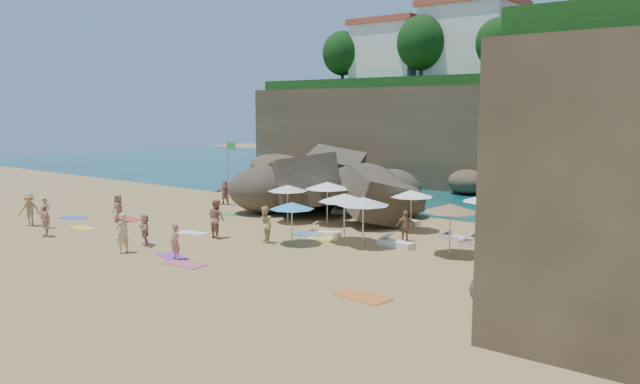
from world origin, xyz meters
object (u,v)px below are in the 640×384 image
Objects in this scene: lounger_0 at (344,211)px; person_stand_4 at (492,225)px; person_stand_0 at (45,213)px; person_stand_6 at (122,233)px; person_stand_2 at (302,199)px; person_stand_5 at (225,193)px; person_stand_3 at (405,226)px; parasol_0 at (288,188)px; rock_outcrop at (344,213)px; person_stand_1 at (217,219)px; parasol_2 at (411,194)px; flag_pole at (229,163)px; parasol_1 at (485,198)px.

person_stand_4 reaches higher than lounger_0.
person_stand_6 is (8.14, -0.86, 0.07)m from person_stand_0.
person_stand_6 reaches higher than lounger_0.
person_stand_6 is at bearing 139.79° from person_stand_2.
person_stand_6 is (6.76, -12.35, 0.10)m from person_stand_5.
person_stand_5 is (-15.18, 2.66, 0.04)m from person_stand_3.
parasol_0 is 12.83m from person_stand_0.
person_stand_6 reaches higher than person_stand_5.
person_stand_2 is at bearing -160.19° from rock_outcrop.
lounger_0 is 0.82× the size of person_stand_1.
parasol_2 reaches higher than person_stand_5.
parasol_0 is 1.41× the size of person_stand_5.
flag_pole is 2.53× the size of person_stand_0.
parasol_0 is 1.48× the size of person_stand_3.
person_stand_2 is at bearing -67.86° from person_stand_1.
rock_outcrop is at bearing 21.52° from person_stand_0.
flag_pole is 2.52× the size of person_stand_4.
parasol_2 is 1.37× the size of person_stand_0.
person_stand_2 is (6.23, 0.17, -1.92)m from flag_pole.
person_stand_6 is at bearing -95.36° from rock_outcrop.
person_stand_2 is 13.66m from person_stand_6.
flag_pole reaches higher than person_stand_0.
person_stand_3 is (7.64, 4.94, -0.21)m from person_stand_1.
flag_pole reaches higher than parasol_2.
person_stand_2 is (-12.19, 0.68, -1.20)m from parasol_1.
person_stand_2 is 5.67m from person_stand_5.
person_stand_5 is at bearing 115.62° from person_stand_3.
person_stand_1 is (8.92, 3.89, 0.13)m from person_stand_0.
person_stand_3 is 0.91× the size of person_stand_4.
person_stand_5 is (-7.54, 7.60, -0.17)m from person_stand_1.
rock_outcrop is 2.85m from person_stand_2.
person_stand_4 is at bearing 1.33° from parasol_2.
person_stand_6 is at bearing 90.05° from person_stand_1.
parasol_2 is 8.78m from person_stand_2.
parasol_1 is (10.20, 2.89, 0.01)m from parasol_0.
person_stand_0 reaches higher than lounger_0.
person_stand_1 reaches higher than person_stand_2.
lounger_0 is 8.48m from person_stand_3.
person_stand_2 is at bearing 170.07° from parasol_2.
rock_outcrop is 5.83× the size of lounger_0.
person_stand_3 is at bearing -34.46° from rock_outcrop.
parasol_1 is at bearing 12.68° from parasol_2.
parasol_2 reaches higher than person_stand_3.
rock_outcrop reaches higher than lounger_0.
person_stand_1 is 13.18m from person_stand_4.
lounger_0 is at bearing 158.59° from parasol_2.
parasol_0 is at bearing 173.12° from person_stand_6.
person_stand_5 is (-5.53, -1.25, 0.06)m from person_stand_2.
person_stand_4 reaches higher than person_stand_3.
parasol_0 is 1.52× the size of person_stand_2.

